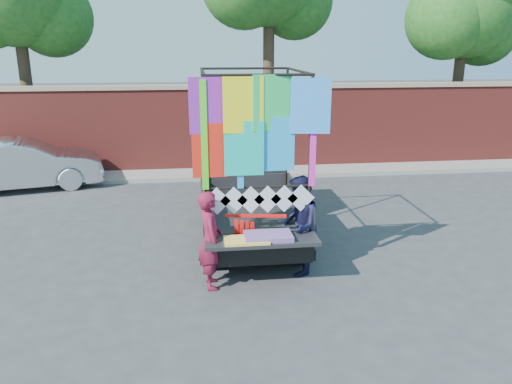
{
  "coord_description": "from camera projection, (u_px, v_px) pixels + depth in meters",
  "views": [
    {
      "loc": [
        -1.41,
        -8.12,
        3.77
      ],
      "look_at": [
        -0.43,
        -0.15,
        1.38
      ],
      "focal_mm": 35.0,
      "sensor_mm": 36.0,
      "label": 1
    }
  ],
  "objects": [
    {
      "name": "curb",
      "position": [
        244.0,
        173.0,
        14.94
      ],
      "size": [
        30.0,
        1.2,
        0.12
      ],
      "primitive_type": "cube",
      "color": "gray",
      "rests_on": "ground"
    },
    {
      "name": "tree_right",
      "position": [
        467.0,
        12.0,
        16.21
      ],
      "size": [
        4.2,
        3.3,
        6.62
      ],
      "color": "#38281C",
      "rests_on": "ground"
    },
    {
      "name": "ground",
      "position": [
        279.0,
        262.0,
        8.97
      ],
      "size": [
        90.0,
        90.0,
        0.0
      ],
      "primitive_type": "plane",
      "color": "#38383A",
      "rests_on": "ground"
    },
    {
      "name": "man",
      "position": [
        299.0,
        226.0,
        8.34
      ],
      "size": [
        0.79,
        0.93,
        1.7
      ],
      "primitive_type": "imported",
      "rotation": [
        0.0,
        0.0,
        -1.77
      ],
      "color": "#151536",
      "rests_on": "ground"
    },
    {
      "name": "brick_wall",
      "position": [
        242.0,
        127.0,
        15.25
      ],
      "size": [
        30.0,
        0.45,
        2.61
      ],
      "color": "maroon",
      "rests_on": "ground"
    },
    {
      "name": "sedan",
      "position": [
        23.0,
        165.0,
        13.33
      ],
      "size": [
        4.29,
        2.3,
        1.34
      ],
      "primitive_type": "imported",
      "rotation": [
        0.0,
        0.0,
        1.8
      ],
      "color": "silver",
      "rests_on": "ground"
    },
    {
      "name": "woman",
      "position": [
        210.0,
        240.0,
        7.87
      ],
      "size": [
        0.44,
        0.62,
        1.6
      ],
      "primitive_type": "imported",
      "rotation": [
        0.0,
        0.0,
        1.68
      ],
      "color": "maroon",
      "rests_on": "ground"
    },
    {
      "name": "streamer_bundle",
      "position": [
        249.0,
        228.0,
        8.06
      ],
      "size": [
        0.99,
        0.19,
        0.68
      ],
      "color": "red",
      "rests_on": "ground"
    },
    {
      "name": "pickup_truck",
      "position": [
        243.0,
        187.0,
        10.63
      ],
      "size": [
        2.12,
        5.31,
        3.35
      ],
      "color": "black",
      "rests_on": "ground"
    }
  ]
}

